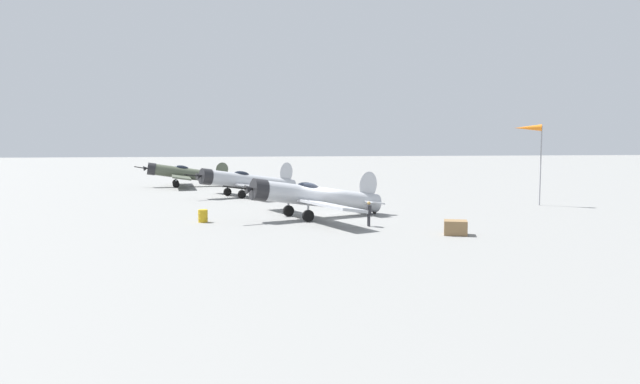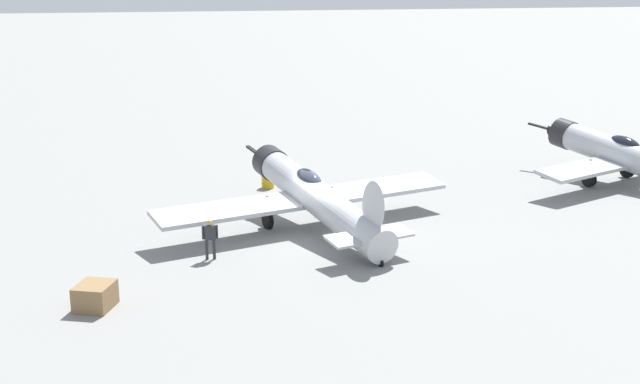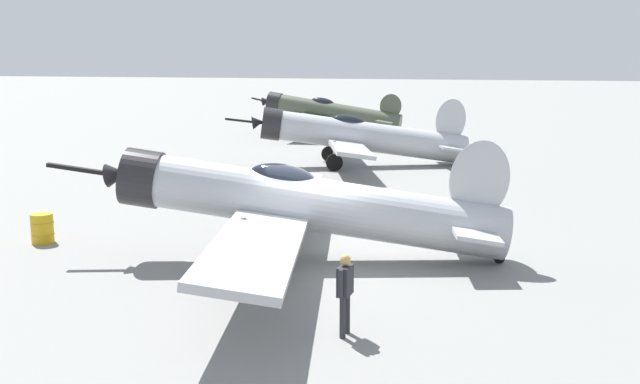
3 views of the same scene
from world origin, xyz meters
name	(u,v)px [view 2 (image 2 of 3)]	position (x,y,z in m)	size (l,w,h in m)	color
ground_plane	(320,234)	(0.00, 0.00, 0.00)	(400.00, 400.00, 0.00)	gray
airplane_foreground	(314,196)	(0.15, -0.50, 1.49)	(13.33, 11.56, 3.25)	#B7BABF
airplane_mid_apron	(632,158)	(-16.98, -4.08, 1.49)	(11.06, 11.12, 3.37)	#B7BABF
ground_crew_mechanic	(210,235)	(4.74, 2.18, 0.95)	(0.61, 0.22, 1.57)	#2D2D33
equipment_crate	(95,296)	(8.85, 6.09, 0.41)	(1.50, 1.60, 0.82)	olive
fuel_drum	(268,180)	(0.85, -8.04, 0.42)	(0.66, 0.66, 0.84)	gold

